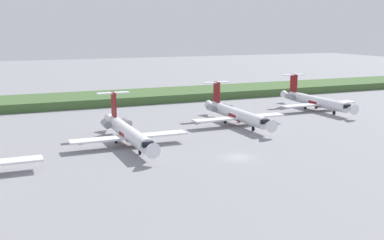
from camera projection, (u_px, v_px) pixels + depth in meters
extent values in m
plane|color=gray|center=(176.00, 126.00, 110.32)|extent=(500.00, 500.00, 0.00)
cube|color=#426033|center=(128.00, 97.00, 147.48)|extent=(320.00, 20.00, 2.44)
cube|color=white|center=(6.00, 162.00, 73.94)|extent=(11.00, 3.20, 0.36)
cylinder|color=white|center=(128.00, 133.00, 91.58)|extent=(2.70, 24.00, 2.70)
cone|color=white|center=(150.00, 149.00, 79.40)|extent=(2.70, 3.00, 2.70)
cone|color=white|center=(111.00, 120.00, 104.21)|extent=(2.30, 4.00, 2.29)
cube|color=black|center=(147.00, 144.00, 81.03)|extent=(2.02, 1.80, 0.90)
cylinder|color=maroon|center=(128.00, 134.00, 91.61)|extent=(2.76, 3.60, 2.76)
cube|color=white|center=(99.00, 140.00, 88.51)|extent=(11.00, 3.20, 0.36)
cube|color=white|center=(159.00, 134.00, 93.08)|extent=(11.00, 3.20, 0.36)
cube|color=maroon|center=(114.00, 104.00, 100.75)|extent=(0.36, 3.20, 5.20)
cube|color=white|center=(113.00, 93.00, 100.57)|extent=(6.80, 1.80, 0.24)
cylinder|color=gray|center=(106.00, 124.00, 98.98)|extent=(1.50, 3.40, 1.50)
cylinder|color=gray|center=(127.00, 122.00, 100.71)|extent=(1.50, 3.40, 1.50)
cylinder|color=gray|center=(140.00, 149.00, 85.15)|extent=(0.20, 0.20, 0.65)
cylinder|color=black|center=(140.00, 152.00, 85.25)|extent=(0.30, 0.90, 0.90)
cylinder|color=black|center=(116.00, 141.00, 93.40)|extent=(0.35, 0.90, 0.90)
cylinder|color=black|center=(135.00, 139.00, 94.86)|extent=(0.35, 0.90, 0.90)
cylinder|color=white|center=(237.00, 114.00, 111.08)|extent=(2.70, 24.00, 2.70)
cone|color=white|center=(268.00, 125.00, 98.90)|extent=(2.70, 3.00, 2.70)
cone|color=white|center=(211.00, 106.00, 123.71)|extent=(2.29, 4.00, 2.29)
cube|color=black|center=(263.00, 121.00, 100.52)|extent=(2.03, 1.80, 0.90)
cylinder|color=maroon|center=(237.00, 115.00, 111.11)|extent=(2.76, 3.60, 2.76)
cube|color=white|center=(216.00, 120.00, 108.01)|extent=(11.00, 3.20, 0.36)
cube|color=white|center=(261.00, 116.00, 112.58)|extent=(11.00, 3.20, 0.36)
cube|color=maroon|center=(217.00, 92.00, 120.25)|extent=(0.36, 3.20, 5.20)
cube|color=white|center=(216.00, 82.00, 120.06)|extent=(6.80, 1.80, 0.24)
cylinder|color=gray|center=(212.00, 108.00, 118.47)|extent=(1.50, 3.40, 1.50)
cylinder|color=gray|center=(228.00, 107.00, 120.21)|extent=(1.50, 3.40, 1.50)
cylinder|color=gray|center=(253.00, 126.00, 104.64)|extent=(0.20, 0.20, 0.65)
cylinder|color=black|center=(253.00, 129.00, 104.75)|extent=(0.30, 0.90, 0.90)
cylinder|color=black|center=(225.00, 122.00, 112.89)|extent=(0.35, 0.90, 0.90)
cylinder|color=black|center=(239.00, 120.00, 114.36)|extent=(0.35, 0.90, 0.90)
cylinder|color=white|center=(317.00, 101.00, 130.68)|extent=(2.70, 24.00, 2.70)
cone|color=white|center=(351.00, 109.00, 118.49)|extent=(2.70, 3.00, 2.70)
cone|color=white|center=(287.00, 95.00, 143.31)|extent=(2.30, 4.00, 2.29)
cube|color=black|center=(345.00, 106.00, 120.12)|extent=(2.03, 1.80, 0.90)
cylinder|color=maroon|center=(316.00, 102.00, 130.70)|extent=(2.76, 3.60, 2.76)
cube|color=white|center=(301.00, 105.00, 127.61)|extent=(11.00, 3.20, 0.36)
cube|color=white|center=(336.00, 103.00, 132.17)|extent=(11.00, 3.20, 0.36)
cube|color=maroon|center=(294.00, 83.00, 139.85)|extent=(0.36, 3.20, 5.20)
cube|color=white|center=(293.00, 75.00, 139.66)|extent=(6.80, 1.80, 0.24)
cylinder|color=gray|center=(290.00, 97.00, 138.07)|extent=(1.50, 3.40, 1.50)
cylinder|color=gray|center=(303.00, 96.00, 139.81)|extent=(1.50, 3.40, 1.50)
cylinder|color=gray|center=(334.00, 111.00, 124.24)|extent=(0.20, 0.20, 0.65)
cylinder|color=black|center=(334.00, 113.00, 124.34)|extent=(0.30, 0.90, 0.90)
cylinder|color=black|center=(305.00, 108.00, 132.49)|extent=(0.35, 0.90, 0.90)
cylinder|color=black|center=(316.00, 107.00, 133.96)|extent=(0.35, 0.90, 0.90)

